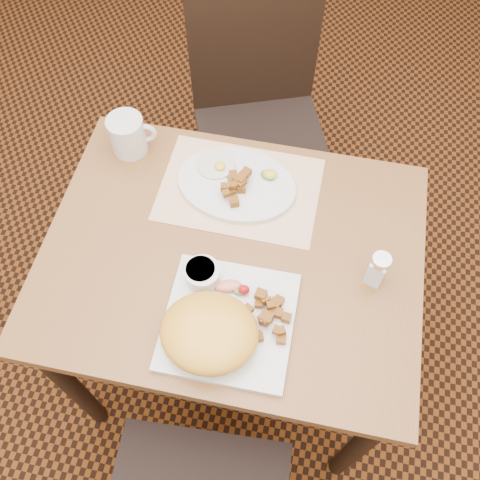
% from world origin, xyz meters
% --- Properties ---
extents(ground, '(8.00, 8.00, 0.00)m').
position_xyz_m(ground, '(0.00, 0.00, 0.00)').
color(ground, black).
rests_on(ground, ground).
extents(table, '(0.90, 0.70, 0.75)m').
position_xyz_m(table, '(0.00, 0.00, 0.64)').
color(table, brown).
rests_on(table, ground).
extents(chair_far, '(0.55, 0.55, 0.97)m').
position_xyz_m(chair_far, '(-0.05, 0.67, 0.54)').
color(chair_far, black).
rests_on(chair_far, ground).
extents(placemat, '(0.40, 0.29, 0.00)m').
position_xyz_m(placemat, '(-0.02, 0.18, 0.75)').
color(placemat, white).
rests_on(placemat, table).
extents(plate_square, '(0.28, 0.28, 0.02)m').
position_xyz_m(plate_square, '(0.03, -0.18, 0.76)').
color(plate_square, silver).
rests_on(plate_square, table).
extents(plate_oval, '(0.32, 0.25, 0.02)m').
position_xyz_m(plate_oval, '(-0.03, 0.19, 0.76)').
color(plate_oval, silver).
rests_on(plate_oval, placemat).
extents(hollandaise_mound, '(0.21, 0.19, 0.08)m').
position_xyz_m(hollandaise_mound, '(-0.00, -0.23, 0.80)').
color(hollandaise_mound, yellow).
rests_on(hollandaise_mound, plate_square).
extents(ramekin, '(0.08, 0.08, 0.04)m').
position_xyz_m(ramekin, '(-0.05, -0.09, 0.79)').
color(ramekin, silver).
rests_on(ramekin, plate_square).
extents(garnish_sq, '(0.09, 0.05, 0.03)m').
position_xyz_m(garnish_sq, '(0.03, -0.10, 0.78)').
color(garnish_sq, '#387223').
rests_on(garnish_sq, plate_square).
extents(fried_egg, '(0.10, 0.10, 0.02)m').
position_xyz_m(fried_egg, '(-0.09, 0.23, 0.77)').
color(fried_egg, white).
rests_on(fried_egg, plate_oval).
extents(garnish_ov, '(0.05, 0.04, 0.02)m').
position_xyz_m(garnish_ov, '(0.05, 0.22, 0.78)').
color(garnish_ov, '#387223').
rests_on(garnish_ov, plate_oval).
extents(salt_shaker, '(0.05, 0.05, 0.10)m').
position_xyz_m(salt_shaker, '(0.33, -0.00, 0.80)').
color(salt_shaker, white).
rests_on(salt_shaker, table).
extents(coffee_mug, '(0.12, 0.09, 0.11)m').
position_xyz_m(coffee_mug, '(-0.33, 0.26, 0.80)').
color(coffee_mug, silver).
rests_on(coffee_mug, table).
extents(home_fries_sq, '(0.11, 0.12, 0.04)m').
position_xyz_m(home_fries_sq, '(0.11, -0.15, 0.78)').
color(home_fries_sq, '#8E5117').
rests_on(home_fries_sq, plate_square).
extents(home_fries_ov, '(0.07, 0.11, 0.04)m').
position_xyz_m(home_fries_ov, '(-0.02, 0.17, 0.79)').
color(home_fries_ov, '#8E5117').
rests_on(home_fries_ov, plate_oval).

